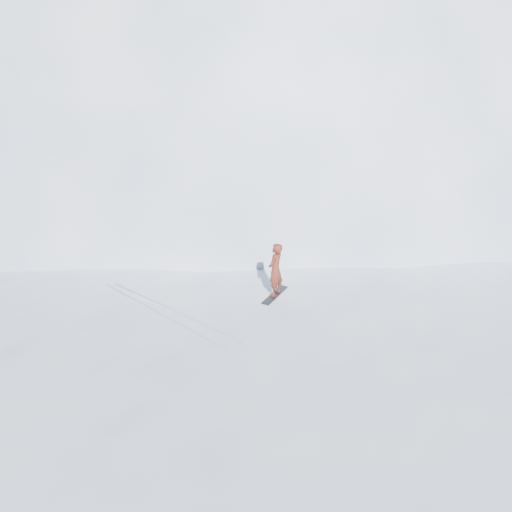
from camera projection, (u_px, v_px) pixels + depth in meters
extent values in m
plane|color=white|center=(306.00, 428.00, 13.02)|extent=(400.00, 400.00, 0.00)
ellipsoid|color=white|center=(264.00, 364.00, 15.73)|extent=(36.00, 28.00, 4.80)
ellipsoid|color=white|center=(276.00, 167.00, 44.27)|extent=(60.00, 56.00, 56.00)
ellipsoid|color=white|center=(207.00, 204.00, 33.02)|extent=(28.00, 24.00, 18.00)
ellipsoid|color=white|center=(493.00, 407.00, 13.80)|extent=(5.00, 4.50, 0.70)
ellipsoid|color=white|center=(145.00, 357.00, 16.10)|extent=(7.00, 6.30, 1.00)
ellipsoid|color=white|center=(354.00, 300.00, 19.93)|extent=(4.00, 3.60, 0.60)
cube|color=black|center=(275.00, 295.00, 15.30)|extent=(1.47, 0.80, 0.02)
imported|color=maroon|center=(275.00, 270.00, 14.93)|extent=(0.79, 0.66, 1.84)
cube|color=silver|center=(160.00, 312.00, 14.23)|extent=(1.01, 5.93, 0.04)
cube|color=silver|center=(171.00, 308.00, 14.46)|extent=(1.32, 5.88, 0.04)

